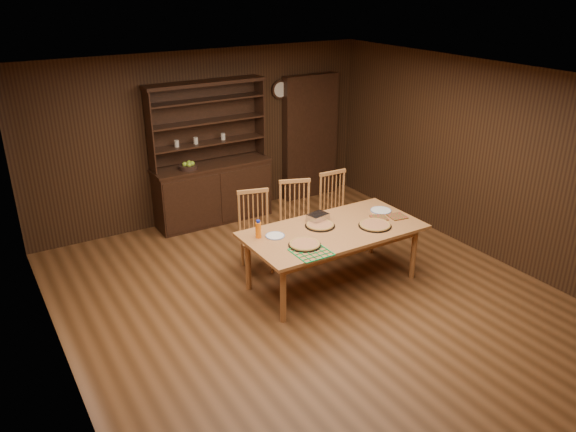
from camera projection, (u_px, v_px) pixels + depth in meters
floor at (309, 298)px, 6.78m from camera, size 6.00×6.00×0.00m
room_shell at (311, 174)px, 6.15m from camera, size 6.00×6.00×6.00m
china_hutch at (212, 185)px, 8.70m from camera, size 1.84×0.52×2.17m
doorway at (310, 137)px, 9.54m from camera, size 1.00×0.18×2.10m
wall_clock at (280, 89)px, 8.99m from camera, size 0.30×0.05×0.30m
dining_table at (333, 234)px, 6.84m from camera, size 2.19×1.09×0.75m
chair_left at (255, 228)px, 7.29m from camera, size 0.53×0.52×1.06m
chair_center at (296, 218)px, 7.55m from camera, size 0.57×0.56×1.10m
chair_right at (336, 207)px, 7.89m from camera, size 0.46×0.44×1.09m
pizza_left at (305, 244)px, 6.39m from camera, size 0.38×0.38×0.04m
pizza_right at (375, 225)px, 6.88m from camera, size 0.41×0.41×0.04m
pizza_center at (320, 225)px, 6.88m from camera, size 0.37×0.37×0.04m
cooling_rack at (311, 252)px, 6.23m from camera, size 0.44×0.44×0.02m
plate_left at (275, 236)px, 6.61m from camera, size 0.23×0.23×0.02m
plate_right at (381, 210)px, 7.33m from camera, size 0.28×0.28×0.02m
foil_dish at (318, 218)px, 7.01m from camera, size 0.28×0.23×0.10m
juice_bottle at (258, 230)px, 6.56m from camera, size 0.07×0.07×0.22m
pot_holder_a at (397, 216)px, 7.15m from camera, size 0.24×0.24×0.02m
pot_holder_b at (379, 218)px, 7.11m from camera, size 0.25×0.25×0.01m
fruit_bowl at (188, 166)px, 8.31m from camera, size 0.28×0.28×0.12m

